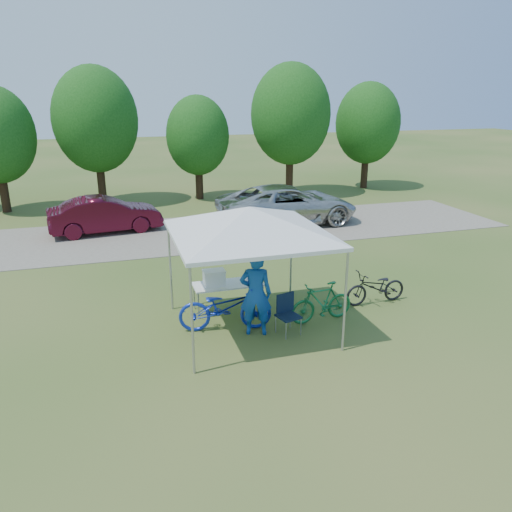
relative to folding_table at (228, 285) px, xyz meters
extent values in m
plane|color=#2D5119|center=(0.23, -1.08, -0.63)|extent=(100.00, 100.00, 0.00)
cube|color=gray|center=(0.23, 6.92, -0.62)|extent=(24.00, 5.00, 0.02)
cylinder|color=#A5A5AA|center=(-1.27, -2.58, 0.42)|extent=(0.05, 0.05, 2.10)
cylinder|color=#A5A5AA|center=(1.73, -2.58, 0.42)|extent=(0.05, 0.05, 2.10)
cylinder|color=#A5A5AA|center=(-1.27, 0.42, 0.42)|extent=(0.05, 0.05, 2.10)
cylinder|color=#A5A5AA|center=(1.73, 0.42, 0.42)|extent=(0.05, 0.05, 2.10)
cube|color=silver|center=(0.23, -1.08, 1.51)|extent=(3.15, 3.15, 0.08)
pyramid|color=silver|center=(0.23, -1.08, 2.10)|extent=(4.53, 4.53, 0.55)
cylinder|color=#382314|center=(-6.77, 12.62, 0.25)|extent=(0.36, 0.36, 1.75)
cylinder|color=#382314|center=(-2.77, 13.22, 0.39)|extent=(0.36, 0.36, 2.03)
ellipsoid|color=#144711|center=(-2.77, 13.22, 3.14)|extent=(3.71, 3.71, 4.64)
cylinder|color=#382314|center=(1.73, 13.02, 0.18)|extent=(0.36, 0.36, 1.61)
ellipsoid|color=#144711|center=(1.73, 13.02, 2.36)|extent=(2.94, 2.94, 3.68)
cylinder|color=#382314|center=(6.23, 12.72, 0.42)|extent=(0.36, 0.36, 2.10)
ellipsoid|color=#144711|center=(6.23, 12.72, 3.27)|extent=(3.84, 3.84, 4.80)
cylinder|color=#382314|center=(10.73, 13.32, 0.28)|extent=(0.36, 0.36, 1.82)
ellipsoid|color=#144711|center=(10.73, 13.32, 2.75)|extent=(3.33, 3.33, 4.16)
cube|color=white|center=(0.00, 0.00, 0.03)|extent=(1.63, 0.68, 0.04)
cylinder|color=#A5A5AA|center=(-0.77, -0.29, -0.31)|extent=(0.04, 0.04, 0.63)
cylinder|color=#A5A5AA|center=(0.77, -0.29, -0.31)|extent=(0.04, 0.04, 0.63)
cylinder|color=#A5A5AA|center=(-0.77, 0.29, -0.31)|extent=(0.04, 0.04, 0.63)
cylinder|color=#A5A5AA|center=(0.77, 0.29, -0.31)|extent=(0.04, 0.04, 0.63)
cube|color=#0D1A32|center=(0.93, -1.57, -0.22)|extent=(0.53, 0.53, 0.04)
cube|color=#0D1A32|center=(0.93, -1.36, 0.01)|extent=(0.43, 0.15, 0.43)
cylinder|color=#A5A5AA|center=(0.74, -1.77, -0.43)|extent=(0.02, 0.02, 0.39)
cylinder|color=#A5A5AA|center=(1.13, -1.77, -0.43)|extent=(0.02, 0.02, 0.39)
cylinder|color=#A5A5AA|center=(0.74, -1.38, -0.43)|extent=(0.02, 0.02, 0.39)
cylinder|color=#A5A5AA|center=(1.13, -1.38, -0.43)|extent=(0.02, 0.02, 0.39)
cube|color=white|center=(-0.33, 0.00, 0.20)|extent=(0.48, 0.32, 0.32)
cube|color=white|center=(-0.33, 0.00, 0.39)|extent=(0.50, 0.34, 0.04)
cylinder|color=#CBDA33|center=(0.35, -0.05, 0.07)|extent=(0.08, 0.08, 0.06)
imported|color=#124195|center=(0.27, -1.36, 0.30)|extent=(0.78, 0.63, 1.85)
imported|color=#132CAC|center=(-0.30, -0.99, -0.10)|extent=(2.10, 1.03, 1.05)
imported|color=#176B3A|center=(1.87, -1.19, -0.17)|extent=(1.56, 0.57, 0.92)
imported|color=black|center=(3.54, -0.66, -0.21)|extent=(1.61, 0.63, 0.83)
imported|color=#BAB9B5|center=(4.12, 7.20, 0.15)|extent=(5.60, 2.83, 1.52)
imported|color=#420B1A|center=(-2.69, 7.93, 0.05)|extent=(4.13, 1.89, 1.31)
camera|label=1|loc=(-2.49, -10.63, 4.33)|focal=35.00mm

